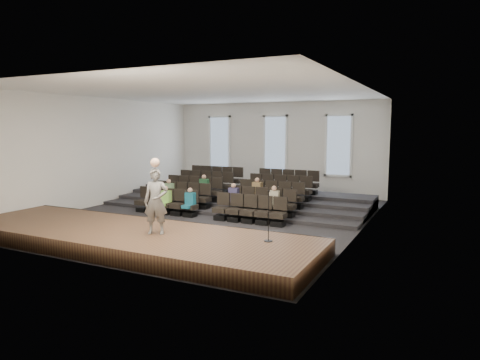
# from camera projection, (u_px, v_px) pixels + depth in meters

# --- Properties ---
(ground) EXTENTS (14.00, 14.00, 0.00)m
(ground) POSITION_uv_depth(u_px,v_px,m) (213.00, 216.00, 17.66)
(ground) COLOR black
(ground) RESTS_ON ground
(ceiling) EXTENTS (12.00, 14.00, 0.02)m
(ceiling) POSITION_uv_depth(u_px,v_px,m) (212.00, 92.00, 17.06)
(ceiling) COLOR white
(ceiling) RESTS_ON ground
(wall_back) EXTENTS (12.00, 0.04, 5.00)m
(wall_back) POSITION_uv_depth(u_px,v_px,m) (276.00, 148.00, 23.61)
(wall_back) COLOR silver
(wall_back) RESTS_ON ground
(wall_front) EXTENTS (12.00, 0.04, 5.00)m
(wall_front) POSITION_uv_depth(u_px,v_px,m) (77.00, 170.00, 11.11)
(wall_front) COLOR silver
(wall_front) RESTS_ON ground
(wall_left) EXTENTS (0.04, 14.00, 5.00)m
(wall_left) POSITION_uv_depth(u_px,v_px,m) (101.00, 152.00, 20.00)
(wall_left) COLOR silver
(wall_left) RESTS_ON ground
(wall_right) EXTENTS (0.04, 14.00, 5.00)m
(wall_right) POSITION_uv_depth(u_px,v_px,m) (364.00, 160.00, 14.72)
(wall_right) COLOR silver
(wall_right) RESTS_ON ground
(stage) EXTENTS (11.80, 3.60, 0.50)m
(stage) POSITION_uv_depth(u_px,v_px,m) (130.00, 238.00, 13.09)
(stage) COLOR #513922
(stage) RESTS_ON ground
(stage_lip) EXTENTS (11.80, 0.06, 0.52)m
(stage_lip) POSITION_uv_depth(u_px,v_px,m) (164.00, 226.00, 14.67)
(stage_lip) COLOR black
(stage_lip) RESTS_ON ground
(risers) EXTENTS (11.80, 4.80, 0.60)m
(risers) POSITION_uv_depth(u_px,v_px,m) (246.00, 199.00, 20.46)
(risers) COLOR black
(risers) RESTS_ON ground
(seating_rows) EXTENTS (6.80, 4.70, 1.67)m
(seating_rows) POSITION_uv_depth(u_px,v_px,m) (230.00, 194.00, 18.95)
(seating_rows) COLOR black
(seating_rows) RESTS_ON ground
(windows) EXTENTS (8.44, 0.10, 3.24)m
(windows) POSITION_uv_depth(u_px,v_px,m) (275.00, 144.00, 23.53)
(windows) COLOR white
(windows) RESTS_ON wall_back
(audience) EXTENTS (5.45, 2.64, 1.10)m
(audience) POSITION_uv_depth(u_px,v_px,m) (212.00, 194.00, 18.09)
(audience) COLOR #90DA57
(audience) RESTS_ON seating_rows
(speaker) EXTENTS (0.83, 0.69, 1.93)m
(speaker) POSITION_uv_depth(u_px,v_px,m) (156.00, 201.00, 12.49)
(speaker) COLOR #64625F
(speaker) RESTS_ON stage
(mic_stand) EXTENTS (0.24, 0.24, 1.43)m
(mic_stand) POSITION_uv_depth(u_px,v_px,m) (268.00, 226.00, 11.70)
(mic_stand) COLOR black
(mic_stand) RESTS_ON stage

